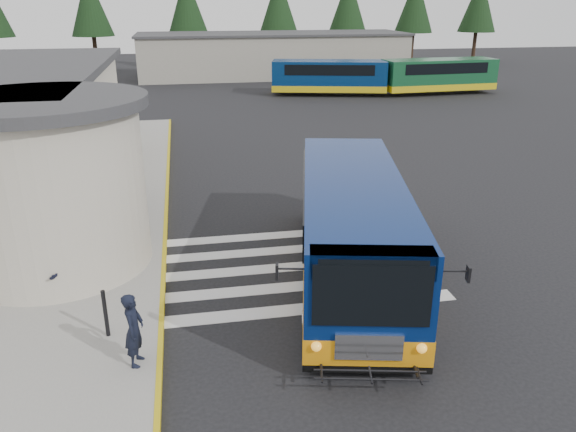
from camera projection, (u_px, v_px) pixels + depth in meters
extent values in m
plane|color=black|center=(298.00, 255.00, 17.24)|extent=(140.00, 140.00, 0.00)
cube|color=gray|center=(20.00, 225.00, 19.33)|extent=(10.00, 34.00, 0.15)
cube|color=gold|center=(166.00, 215.00, 20.18)|extent=(0.12, 34.00, 0.16)
cylinder|color=#B4AD98|center=(50.00, 189.00, 15.63)|extent=(5.20, 5.20, 4.50)
cylinder|color=#38383A|center=(36.00, 102.00, 14.76)|extent=(5.80, 5.80, 0.30)
cube|color=black|center=(95.00, 179.00, 20.25)|extent=(0.08, 1.20, 2.20)
cube|color=#38383A|center=(105.00, 144.00, 19.87)|extent=(1.20, 1.80, 0.12)
cube|color=silver|center=(305.00, 309.00, 14.22)|extent=(8.00, 0.55, 0.01)
cube|color=silver|center=(295.00, 287.00, 15.32)|extent=(8.00, 0.55, 0.01)
cube|color=silver|center=(287.00, 267.00, 16.42)|extent=(8.00, 0.55, 0.01)
cube|color=silver|center=(280.00, 250.00, 17.52)|extent=(8.00, 0.55, 0.01)
cube|color=silver|center=(274.00, 235.00, 18.62)|extent=(8.00, 0.55, 0.01)
cube|color=gray|center=(273.00, 56.00, 56.02)|extent=(26.00, 8.00, 4.00)
cube|color=#38383A|center=(272.00, 34.00, 55.26)|extent=(26.40, 8.40, 0.20)
cylinder|color=black|center=(96.00, 54.00, 60.33)|extent=(0.44, 0.44, 3.60)
cone|color=black|center=(90.00, 4.00, 58.51)|extent=(4.40, 4.40, 6.40)
cylinder|color=black|center=(190.00, 52.00, 62.05)|extent=(0.44, 0.44, 3.60)
cone|color=black|center=(187.00, 4.00, 60.23)|extent=(4.40, 4.40, 6.40)
cylinder|color=black|center=(279.00, 51.00, 63.77)|extent=(0.44, 0.44, 3.60)
cone|color=black|center=(279.00, 4.00, 61.95)|extent=(4.40, 4.40, 6.40)
cylinder|color=black|center=(347.00, 49.00, 65.14)|extent=(0.44, 0.44, 3.60)
cone|color=black|center=(348.00, 4.00, 63.33)|extent=(4.40, 4.40, 6.40)
cylinder|color=black|center=(412.00, 48.00, 66.52)|extent=(0.44, 0.44, 3.60)
cone|color=black|center=(415.00, 3.00, 64.71)|extent=(4.40, 4.40, 6.40)
cylinder|color=black|center=(474.00, 47.00, 67.89)|extent=(0.44, 0.44, 3.60)
cone|color=black|center=(479.00, 3.00, 66.08)|extent=(4.40, 4.40, 6.40)
cube|color=#071C55|center=(352.00, 223.00, 15.27)|extent=(4.57, 9.75, 2.46)
cube|color=orange|center=(351.00, 254.00, 15.61)|extent=(4.60, 9.78, 0.59)
cube|color=black|center=(350.00, 265.00, 15.74)|extent=(4.59, 9.77, 0.23)
cube|color=black|center=(372.00, 296.00, 10.73)|extent=(2.26, 0.55, 1.31)
cube|color=silver|center=(369.00, 347.00, 11.14)|extent=(1.34, 0.35, 0.57)
cube|color=black|center=(304.00, 195.00, 15.91)|extent=(1.52, 6.75, 0.94)
cube|color=black|center=(398.00, 196.00, 15.83)|extent=(1.52, 6.75, 0.94)
cylinder|color=black|center=(310.00, 320.00, 12.80)|extent=(0.52, 1.05, 1.00)
cylinder|color=black|center=(411.00, 322.00, 12.73)|extent=(0.52, 1.05, 1.00)
cylinder|color=black|center=(309.00, 224.00, 18.25)|extent=(0.52, 1.05, 1.00)
cylinder|color=black|center=(380.00, 225.00, 18.19)|extent=(0.52, 1.05, 1.00)
cube|color=black|center=(277.00, 271.00, 10.80)|extent=(0.09, 0.19, 0.31)
cube|color=black|center=(468.00, 274.00, 10.69)|extent=(0.09, 0.19, 0.31)
imported|color=black|center=(134.00, 330.00, 11.59)|extent=(0.50, 0.66, 1.64)
imported|color=black|center=(51.00, 275.00, 14.05)|extent=(0.72, 0.84, 1.50)
cylinder|color=black|center=(106.00, 313.00, 12.64)|extent=(0.09, 0.09, 1.15)
cube|color=#06234D|center=(329.00, 75.00, 45.12)|extent=(9.41, 4.57, 2.32)
cube|color=gold|center=(329.00, 87.00, 45.46)|extent=(9.45, 4.60, 0.50)
cube|color=black|center=(329.00, 68.00, 44.92)|extent=(7.46, 4.14, 0.81)
cube|color=#124727|center=(439.00, 74.00, 45.75)|extent=(9.36, 3.09, 2.36)
cube|color=gold|center=(438.00, 86.00, 46.09)|extent=(9.39, 3.13, 0.51)
cube|color=black|center=(440.00, 67.00, 45.54)|extent=(7.32, 3.03, 0.82)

